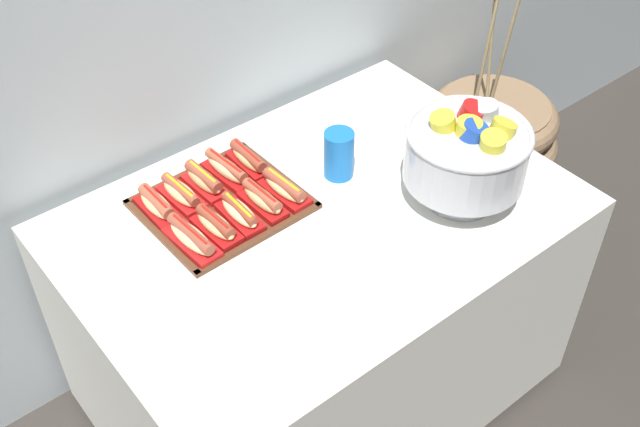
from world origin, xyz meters
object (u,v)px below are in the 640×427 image
buffet_table (320,305)px  hot_dog_9 (248,159)px  hot_dog_5 (157,205)px  hot_dog_0 (191,238)px  hot_dog_7 (204,181)px  hot_dog_3 (262,200)px  floor_vase (484,168)px  hot_dog_2 (240,213)px  hot_dog_1 (216,225)px  hot_dog_4 (284,188)px  hot_dog_6 (181,194)px  serving_tray (222,205)px  hot_dog_8 (227,170)px  punch_bowl (467,152)px  cup_stack (339,154)px

buffet_table → hot_dog_9: hot_dog_9 is taller
hot_dog_5 → buffet_table: bearing=-38.4°
hot_dog_0 → hot_dog_7: (0.15, 0.17, 0.00)m
hot_dog_3 → hot_dog_9: bearing=67.0°
floor_vase → hot_dog_2: bearing=-173.7°
buffet_table → hot_dog_1: hot_dog_1 is taller
hot_dog_2 → hot_dog_4: hot_dog_4 is taller
hot_dog_3 → hot_dog_6: size_ratio=1.00×
serving_tray → hot_dog_8: (0.07, 0.08, 0.03)m
punch_bowl → hot_dog_9: bearing=129.6°
hot_dog_6 → hot_dog_2: bearing=-64.1°
hot_dog_4 → punch_bowl: size_ratio=0.50×
serving_tray → hot_dog_5: hot_dog_5 is taller
hot_dog_0 → punch_bowl: size_ratio=0.55×
buffet_table → hot_dog_5: hot_dog_5 is taller
floor_vase → hot_dog_9: bearing=178.0°
buffet_table → hot_dog_7: bearing=124.6°
buffet_table → floor_vase: bearing=13.2°
hot_dog_1 → hot_dog_9: hot_dog_9 is taller
hot_dog_0 → hot_dog_3: size_ratio=1.15×
floor_vase → hot_dog_3: (-1.12, -0.13, 0.54)m
serving_tray → hot_dog_1: hot_dog_1 is taller
hot_dog_8 → floor_vase: bearing=-1.8°
hot_dog_8 → cup_stack: 0.32m
hot_dog_2 → hot_dog_3: 0.08m
hot_dog_4 → hot_dog_6: 0.28m
floor_vase → hot_dog_7: 1.32m
hot_dog_9 → hot_dog_3: bearing=-113.0°
floor_vase → cup_stack: 1.05m
hot_dog_2 → cup_stack: bearing=-1.7°
serving_tray → hot_dog_9: bearing=30.2°
buffet_table → hot_dog_3: (-0.11, 0.11, 0.41)m
hot_dog_7 → punch_bowl: punch_bowl is taller
buffet_table → serving_tray: size_ratio=3.22×
hot_dog_8 → hot_dog_9: bearing=1.4°
buffet_table → hot_dog_6: hot_dog_6 is taller
hot_dog_7 → cup_stack: 0.38m
floor_vase → hot_dog_1: floor_vase is taller
hot_dog_3 → hot_dog_9: size_ratio=1.01×
hot_dog_3 → hot_dog_0: bearing=-178.6°
hot_dog_2 → hot_dog_8: bearing=67.0°
cup_stack → hot_dog_2: bearing=178.3°
hot_dog_5 → cup_stack: size_ratio=1.08×
cup_stack → hot_dog_4: bearing=175.7°
hot_dog_1 → hot_dog_4: (0.22, 0.01, 0.00)m
hot_dog_8 → hot_dog_9: (0.07, 0.00, -0.00)m
buffet_table → hot_dog_3: hot_dog_3 is taller
hot_dog_4 → hot_dog_9: bearing=91.4°
hot_dog_3 → hot_dog_1: bearing=-178.6°
hot_dog_6 → hot_dog_0: bearing=-113.0°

